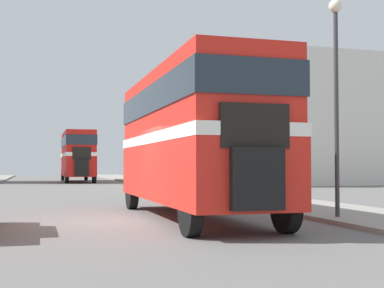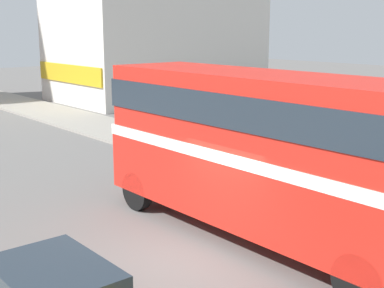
% 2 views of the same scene
% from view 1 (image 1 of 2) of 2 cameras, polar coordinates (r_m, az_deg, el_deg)
% --- Properties ---
extents(ground_plane, '(120.00, 120.00, 0.00)m').
position_cam_1_polar(ground_plane, '(14.57, -7.83, -8.13)').
color(ground_plane, slate).
extents(sidewalk_right, '(3.50, 120.00, 0.12)m').
position_cam_1_polar(sidewalk_right, '(16.90, 15.64, -7.04)').
color(sidewalk_right, gray).
rests_on(sidewalk_right, ground_plane).
extents(double_decker_bus, '(2.49, 9.37, 4.07)m').
position_cam_1_polar(double_decker_bus, '(15.04, 0.02, 1.32)').
color(double_decker_bus, red).
rests_on(double_decker_bus, ground_plane).
extents(bus_distant, '(2.46, 9.80, 4.31)m').
position_cam_1_polar(bus_distant, '(47.83, -12.12, -0.89)').
color(bus_distant, red).
rests_on(bus_distant, ground_plane).
extents(pedestrian_walking, '(0.32, 0.32, 1.59)m').
position_cam_1_polar(pedestrian_walking, '(23.30, 7.37, -3.40)').
color(pedestrian_walking, '#282833').
rests_on(pedestrian_walking, sidewalk_right).
extents(street_lamp, '(0.36, 0.36, 5.86)m').
position_cam_1_polar(street_lamp, '(15.01, 15.12, 7.25)').
color(street_lamp, '#38383D').
rests_on(street_lamp, sidewalk_right).
extents(shop_building_block, '(14.37, 8.82, 9.81)m').
position_cam_1_polar(shop_building_block, '(42.13, 9.82, 2.44)').
color(shop_building_block, silver).
rests_on(shop_building_block, ground_plane).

